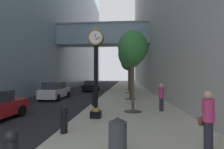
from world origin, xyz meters
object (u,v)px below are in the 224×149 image
object	(u,v)px
street_tree_far	(129,62)
pedestrian_by_clock	(161,96)
street_clock	(96,68)
bollard_second	(64,118)
pedestrian_walking	(208,118)
car_black_mid	(91,86)
bollard_fourth	(94,98)
street_tree_mid_far	(129,54)
street_tree_mid_near	(130,54)
car_white_far	(55,91)
street_tree_near	(133,48)
trash_bin	(118,135)

from	to	relation	value
street_tree_far	pedestrian_by_clock	xyz separation A→B (m)	(1.79, -17.66, -3.59)
street_clock	bollard_second	world-z (taller)	street_clock
pedestrian_walking	car_black_mid	world-z (taller)	pedestrian_walking
bollard_fourth	street_tree_mid_far	distance (m)	11.31
street_tree_mid_near	car_black_mid	world-z (taller)	street_tree_mid_near
bollard_fourth	pedestrian_by_clock	distance (m)	4.90
bollard_fourth	car_white_far	xyz separation A→B (m)	(-4.76, 4.44, 0.12)
street_tree_mid_far	pedestrian_walking	bearing A→B (deg)	-83.35
bollard_fourth	pedestrian_by_clock	size ratio (longest dim) A/B	0.62
street_tree_near	street_tree_far	xyz separation A→B (m)	(0.00, 18.02, 0.60)
street_tree_mid_far	pedestrian_walking	xyz separation A→B (m)	(2.04, -17.50, -4.11)
bollard_fourth	street_tree_mid_far	bearing A→B (deg)	74.32
street_tree_far	car_black_mid	distance (m)	7.19
bollard_fourth	street_tree_near	xyz separation A→B (m)	(2.81, -2.01, 3.35)
bollard_second	pedestrian_walking	xyz separation A→B (m)	(4.85, -1.15, 0.37)
street_tree_near	pedestrian_walking	xyz separation A→B (m)	(2.04, -5.49, -2.98)
pedestrian_by_clock	street_tree_far	bearing A→B (deg)	95.80
street_clock	pedestrian_by_clock	world-z (taller)	street_clock
street_tree_far	car_black_mid	size ratio (longest dim) A/B	1.28
street_clock	street_tree_far	distance (m)	19.98
street_tree_far	car_black_mid	world-z (taller)	street_tree_far
pedestrian_walking	pedestrian_by_clock	world-z (taller)	pedestrian_walking
street_clock	bollard_fourth	xyz separation A→B (m)	(-0.81, 3.78, -2.07)
street_tree_far	street_tree_mid_far	bearing A→B (deg)	-90.00
street_tree_mid_far	street_tree_far	size ratio (longest dim) A/B	1.04
street_tree_mid_near	pedestrian_by_clock	world-z (taller)	street_tree_mid_near
street_clock	pedestrian_walking	xyz separation A→B (m)	(4.04, -3.71, -1.70)
bollard_second	pedestrian_walking	bearing A→B (deg)	-13.32
street_clock	pedestrian_by_clock	bearing A→B (deg)	29.34
trash_bin	car_black_mid	distance (m)	22.79
car_white_far	trash_bin	bearing A→B (deg)	-61.09
car_white_far	car_black_mid	bearing A→B (deg)	79.50
pedestrian_walking	car_white_far	xyz separation A→B (m)	(-9.61, 11.93, -0.25)
street_tree_mid_far	street_tree_mid_near	bearing A→B (deg)	-90.00
trash_bin	pedestrian_walking	size ratio (longest dim) A/B	0.60
bollard_fourth	car_white_far	distance (m)	6.51
street_tree_near	trash_bin	size ratio (longest dim) A/B	4.78
street_tree_far	pedestrian_by_clock	distance (m)	18.11
car_black_mid	street_tree_near	bearing A→B (deg)	-70.34
street_tree_near	street_tree_mid_far	world-z (taller)	street_tree_mid_far
bollard_second	street_tree_far	xyz separation A→B (m)	(2.81, 22.36, 3.95)
pedestrian_walking	trash_bin	bearing A→B (deg)	-167.84
street_tree_mid_near	car_white_far	size ratio (longest dim) A/B	1.25
street_tree_near	car_white_far	bearing A→B (deg)	139.56
street_tree_mid_near	pedestrian_by_clock	bearing A→B (deg)	-72.36
street_clock	street_tree_mid_far	bearing A→B (deg)	81.73
street_tree_mid_far	car_white_far	bearing A→B (deg)	-143.65
street_tree_mid_far	car_white_far	world-z (taller)	street_tree_mid_far
bollard_fourth	bollard_second	bearing A→B (deg)	-90.00
street_tree_near	pedestrian_by_clock	size ratio (longest dim) A/B	2.90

